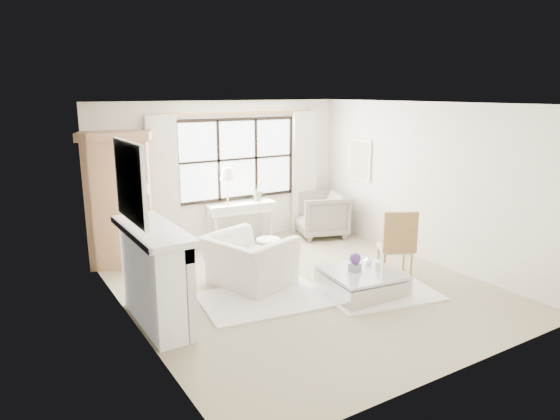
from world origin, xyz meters
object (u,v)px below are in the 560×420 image
Objects in this scene: console_table at (241,223)px; coffee_table at (361,284)px; armoire at (120,199)px; club_armchair at (249,261)px.

coffee_table is at bearing -79.60° from console_table.
armoire is 4.17m from coffee_table.
console_table is 1.20× the size of coffee_table.
coffee_table is (1.18, -1.20, -0.20)m from club_armchair.
club_armchair is at bearing -34.18° from armoire.
armoire reaches higher than coffee_table.
armoire reaches higher than club_armchair.
armoire is 1.88× the size of club_armchair.
console_table is (2.25, 0.03, -0.74)m from armoire.
club_armchair is (-0.89, -2.00, -0.01)m from console_table.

